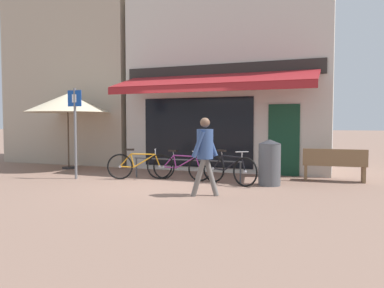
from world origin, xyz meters
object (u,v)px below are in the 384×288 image
Objects in this scene: pedestrian_adult at (205,148)px; parking_sign at (75,124)px; cafe_parasol at (68,103)px; litter_bin at (270,162)px; bicycle_black at (229,169)px; bicycle_orange at (140,165)px; bicycle_purple at (181,167)px; park_bench at (334,164)px.

pedestrian_adult is 0.67× the size of parking_sign.
parking_sign is 2.63m from cafe_parasol.
bicycle_black is at bearing -167.68° from litter_bin.
bicycle_black is 0.97× the size of pedestrian_adult.
bicycle_purple is (1.12, 0.28, -0.02)m from bicycle_orange.
bicycle_black is 0.58× the size of cafe_parasol.
bicycle_orange is 5.22m from park_bench.
bicycle_orange is 1.03× the size of bicycle_black.
bicycle_orange is 0.60× the size of cafe_parasol.
bicycle_black is 1.03m from litter_bin.
bicycle_orange is at bearing 18.51° from parking_sign.
bicycle_orange is at bearing -37.33° from pedestrian_adult.
park_bench is (5.00, 1.47, 0.08)m from bicycle_orange.
bicycle_purple is 1.08× the size of park_bench.
park_bench is (3.88, 1.19, 0.10)m from bicycle_purple.
parking_sign is at bearing -46.47° from cafe_parasol.
cafe_parasol reaches higher than bicycle_black.
cafe_parasol reaches higher than bicycle_orange.
bicycle_orange is 2.12m from parking_sign.
bicycle_orange is at bearing -20.29° from cafe_parasol.
bicycle_purple is at bearing 179.30° from litter_bin.
litter_bin is 1.93m from park_bench.
park_bench is at bearing 16.94° from parking_sign.
bicycle_orange reaches higher than bicycle_purple.
cafe_parasol reaches higher than pedestrian_adult.
bicycle_black is 1.77m from pedestrian_adult.
bicycle_orange is at bearing -156.44° from bicycle_black.
park_bench is at bearing 19.72° from bicycle_purple.
bicycle_black is 4.40m from parking_sign.
pedestrian_adult is 4.31m from parking_sign.
bicycle_orange is 0.66× the size of parking_sign.
bicycle_black is (1.40, -0.24, 0.02)m from bicycle_purple.
pedestrian_adult is 1.03× the size of park_bench.
cafe_parasol reaches higher than park_bench.
litter_bin reaches higher than bicycle_black.
bicycle_purple is at bearing -167.23° from bicycle_black.
cafe_parasol is at bearing -168.98° from bicycle_black.
litter_bin is 7.21m from cafe_parasol.
pedestrian_adult is at bearing -119.38° from litter_bin.
parking_sign is at bearing -18.18° from pedestrian_adult.
bicycle_black is 6.35m from cafe_parasol.
bicycle_purple is 0.70× the size of parking_sign.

